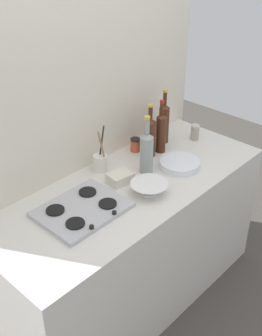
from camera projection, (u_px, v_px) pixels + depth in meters
ground_plane at (131, 295)px, 2.98m from camera, size 6.00×6.00×0.00m
counter_block at (131, 245)px, 2.74m from camera, size 1.80×0.70×0.90m
backsplash_panel at (83, 112)px, 2.55m from camera, size 1.90×0.06×2.50m
stovetop_hob at (82, 209)px, 2.29m from camera, size 0.45×0.35×0.04m
plate_stack at (180, 164)px, 2.68m from camera, size 0.25×0.25×0.04m
wine_bottle_leftmost at (164, 122)px, 2.89m from camera, size 0.07×0.07×0.37m
wine_bottle_mid_left at (147, 151)px, 2.56m from camera, size 0.08×0.08×0.37m
wine_bottle_mid_right at (150, 136)px, 2.74m from camera, size 0.07×0.07×0.35m
wine_bottle_rightmost at (161, 132)px, 2.78m from camera, size 0.07×0.07×0.36m
mixing_bowl at (149, 188)px, 2.42m from camera, size 0.21×0.21×0.07m
butter_dish at (120, 178)px, 2.53m from camera, size 0.15×0.13×0.06m
utensil_crock at (100, 162)px, 2.62m from camera, size 0.09×0.09×0.29m
condiment_jar_front at (135, 145)px, 2.83m from camera, size 0.06×0.06×0.09m
condiment_jar_rear at (195, 132)px, 2.97m from camera, size 0.06×0.06×0.11m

